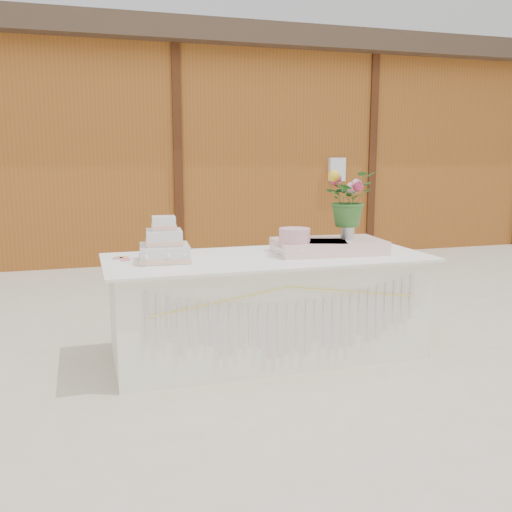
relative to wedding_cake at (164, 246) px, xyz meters
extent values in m
plane|color=beige|center=(0.76, -0.02, -0.88)|extent=(80.00, 80.00, 0.00)
cube|color=brown|center=(0.76, 5.98, 0.62)|extent=(12.00, 4.00, 3.00)
cube|color=#3D2D22|center=(0.76, 5.98, 2.27)|extent=(12.60, 4.60, 0.30)
cube|color=white|center=(0.76, -0.02, -0.50)|extent=(2.28, 0.88, 0.75)
cube|color=white|center=(0.76, -0.02, -0.12)|extent=(2.40, 1.00, 0.02)
cube|color=silver|center=(0.00, 0.00, -0.05)|extent=(0.37, 0.37, 0.12)
cube|color=#FEBCA0|center=(0.00, 0.00, -0.09)|extent=(0.38, 0.38, 0.03)
cube|color=silver|center=(0.00, 0.00, 0.06)|extent=(0.27, 0.27, 0.11)
cube|color=#FEBCA0|center=(0.00, 0.00, 0.03)|extent=(0.28, 0.28, 0.03)
cube|color=silver|center=(0.00, 0.00, 0.16)|extent=(0.17, 0.17, 0.10)
cube|color=#FEBCA0|center=(0.00, 0.00, 0.14)|extent=(0.19, 0.19, 0.03)
cylinder|color=white|center=(0.95, -0.09, -0.10)|extent=(0.25, 0.25, 0.02)
cylinder|color=white|center=(0.95, -0.09, -0.07)|extent=(0.07, 0.07, 0.05)
cylinder|color=white|center=(0.95, -0.09, -0.04)|extent=(0.29, 0.29, 0.01)
cylinder|color=#C38D94|center=(0.95, -0.09, 0.03)|extent=(0.23, 0.23, 0.14)
cube|color=#FFD6CD|center=(1.26, -0.02, -0.06)|extent=(0.85, 0.54, 0.10)
cylinder|color=silver|center=(1.41, -0.03, 0.07)|extent=(0.11, 0.11, 0.15)
imported|color=#326327|center=(1.41, -0.03, 0.35)|extent=(0.47, 0.44, 0.42)
camera|label=1|loc=(-0.55, -4.00, 0.63)|focal=40.00mm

